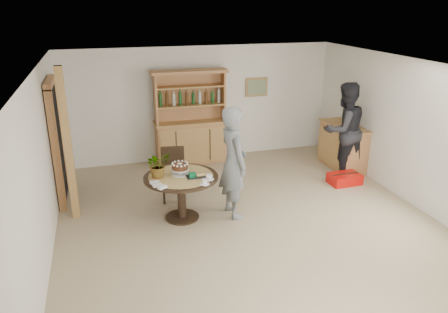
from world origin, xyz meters
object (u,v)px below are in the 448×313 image
(dining_chair, at_px, (173,170))
(red_suitcase, at_px, (344,179))
(sideboard, at_px, (343,146))
(dining_table, at_px, (181,184))
(adult_person, at_px, (344,130))
(hutch, at_px, (190,132))
(teen_boy, at_px, (233,162))

(dining_chair, distance_m, red_suitcase, 3.38)
(sideboard, bearing_deg, dining_table, -160.25)
(red_suitcase, bearing_deg, adult_person, 67.76)
(hutch, distance_m, dining_table, 2.68)
(red_suitcase, bearing_deg, hutch, 139.57)
(dining_table, xyz_separation_m, dining_chair, (0.01, 0.83, -0.07))
(sideboard, xyz_separation_m, dining_table, (-3.75, -1.35, 0.13))
(sideboard, relative_size, adult_person, 0.66)
(adult_person, distance_m, red_suitcase, 0.98)
(dining_chair, height_order, adult_person, adult_person)
(dining_table, relative_size, red_suitcase, 1.95)
(red_suitcase, bearing_deg, dining_chair, 172.38)
(dining_chair, relative_size, red_suitcase, 1.53)
(teen_boy, height_order, red_suitcase, teen_boy)
(dining_chair, relative_size, teen_boy, 0.51)
(sideboard, distance_m, dining_table, 3.98)
(hutch, distance_m, sideboard, 3.29)
(teen_boy, xyz_separation_m, adult_person, (2.66, 1.07, 0.03))
(hutch, distance_m, red_suitcase, 3.40)
(dining_table, height_order, dining_chair, dining_chair)
(sideboard, height_order, adult_person, adult_person)
(sideboard, xyz_separation_m, teen_boy, (-2.90, -1.45, 0.46))
(dining_table, bearing_deg, dining_chair, 89.18)
(sideboard, distance_m, adult_person, 0.66)
(dining_chair, bearing_deg, dining_table, -82.22)
(teen_boy, xyz_separation_m, red_suitcase, (2.50, 0.62, -0.83))
(hutch, xyz_separation_m, red_suitcase, (2.64, -2.06, -0.59))
(adult_person, xyz_separation_m, red_suitcase, (-0.16, -0.45, -0.86))
(teen_boy, bearing_deg, adult_person, -74.10)
(sideboard, xyz_separation_m, dining_chair, (-3.74, -0.52, 0.06))
(sideboard, bearing_deg, hutch, 157.79)
(sideboard, bearing_deg, adult_person, -122.90)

